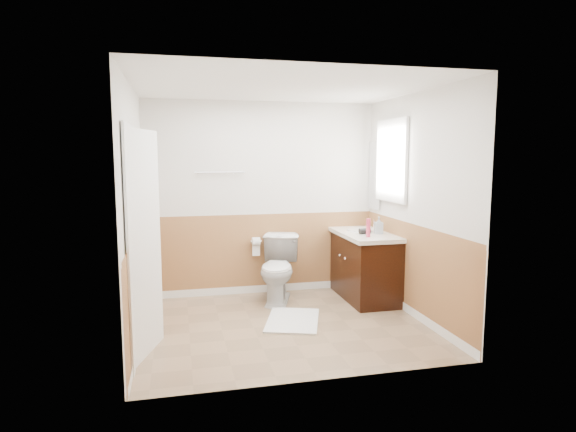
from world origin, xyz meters
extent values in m
plane|color=#8C7051|center=(0.00, 0.00, 0.00)|extent=(3.00, 3.00, 0.00)
plane|color=white|center=(0.00, 0.00, 2.50)|extent=(3.00, 3.00, 0.00)
plane|color=silver|center=(0.00, 1.30, 1.25)|extent=(3.00, 0.00, 3.00)
plane|color=silver|center=(0.00, -1.30, 1.25)|extent=(3.00, 0.00, 3.00)
plane|color=silver|center=(-1.50, 0.00, 1.25)|extent=(0.00, 3.00, 3.00)
plane|color=silver|center=(1.50, 0.00, 1.25)|extent=(0.00, 3.00, 3.00)
plane|color=#A36E41|center=(0.00, 1.29, 0.50)|extent=(3.00, 0.00, 3.00)
plane|color=#A36E41|center=(0.00, -1.29, 0.50)|extent=(3.00, 0.00, 3.00)
plane|color=#A36E41|center=(-1.49, 0.00, 0.50)|extent=(0.00, 2.60, 2.60)
plane|color=#A36E41|center=(1.49, 0.00, 0.50)|extent=(0.00, 2.60, 2.60)
imported|color=silver|center=(0.12, 0.87, 0.41)|extent=(0.68, 0.90, 0.81)
cube|color=white|center=(0.12, 0.10, 0.01)|extent=(0.78, 0.93, 0.02)
cube|color=black|center=(1.21, 0.73, 0.40)|extent=(0.55, 1.10, 0.80)
sphere|color=silver|center=(0.91, 0.63, 0.55)|extent=(0.03, 0.03, 0.03)
sphere|color=silver|center=(0.91, 0.83, 0.55)|extent=(0.03, 0.03, 0.03)
cube|color=white|center=(1.20, 0.73, 0.83)|extent=(0.60, 1.15, 0.05)
cylinder|color=white|center=(1.21, 0.88, 0.86)|extent=(0.36, 0.36, 0.02)
cylinder|color=silver|center=(1.39, 0.88, 0.92)|extent=(0.02, 0.02, 0.14)
cylinder|color=#CE3556|center=(1.11, 0.40, 0.96)|extent=(0.05, 0.05, 0.22)
imported|color=#919BA4|center=(1.33, 0.60, 0.96)|extent=(0.11, 0.12, 0.21)
cylinder|color=black|center=(1.16, 0.63, 0.89)|extent=(0.14, 0.07, 0.07)
cylinder|color=black|center=(1.13, 0.68, 0.86)|extent=(0.03, 0.03, 0.07)
cube|color=silver|center=(1.48, 1.10, 1.55)|extent=(0.02, 0.35, 0.90)
cube|color=white|center=(1.47, 0.59, 1.75)|extent=(0.04, 0.80, 1.00)
cube|color=white|center=(1.49, 0.59, 1.75)|extent=(0.01, 0.70, 0.90)
cube|color=white|center=(-1.40, -0.45, 1.02)|extent=(0.29, 0.78, 2.04)
cube|color=white|center=(-1.48, -0.45, 1.03)|extent=(0.02, 0.92, 2.10)
sphere|color=silver|center=(-1.34, -0.12, 0.95)|extent=(0.06, 0.06, 0.06)
cylinder|color=silver|center=(-0.55, 1.25, 1.60)|extent=(0.62, 0.02, 0.02)
cylinder|color=silver|center=(-0.10, 1.23, 0.70)|extent=(0.14, 0.02, 0.02)
cylinder|color=white|center=(-0.10, 1.23, 0.70)|extent=(0.10, 0.11, 0.11)
cube|color=white|center=(-0.10, 1.23, 0.59)|extent=(0.10, 0.01, 0.16)
camera|label=1|loc=(-1.08, -4.82, 1.81)|focal=29.78mm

